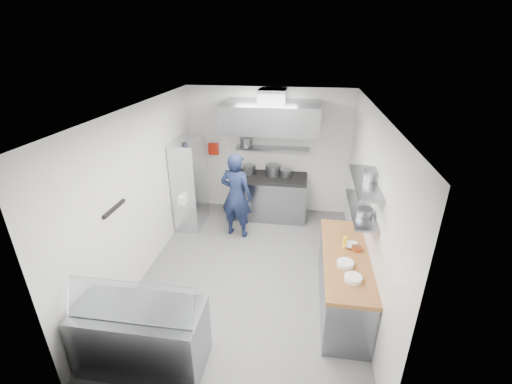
% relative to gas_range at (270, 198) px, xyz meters
% --- Properties ---
extents(floor, '(5.00, 5.00, 0.00)m').
position_rel_gas_range_xyz_m(floor, '(-0.10, -2.10, -0.45)').
color(floor, '#525254').
rests_on(floor, ground).
extents(ceiling, '(5.00, 5.00, 0.00)m').
position_rel_gas_range_xyz_m(ceiling, '(-0.10, -2.10, 2.35)').
color(ceiling, silver).
rests_on(ceiling, wall_back).
extents(wall_back, '(3.60, 2.80, 0.02)m').
position_rel_gas_range_xyz_m(wall_back, '(-0.10, 0.40, 0.95)').
color(wall_back, white).
rests_on(wall_back, floor).
extents(wall_front, '(3.60, 2.80, 0.02)m').
position_rel_gas_range_xyz_m(wall_front, '(-0.10, -4.60, 0.95)').
color(wall_front, white).
rests_on(wall_front, floor).
extents(wall_left, '(2.80, 5.00, 0.02)m').
position_rel_gas_range_xyz_m(wall_left, '(-1.90, -2.10, 0.95)').
color(wall_left, white).
rests_on(wall_left, floor).
extents(wall_right, '(2.80, 5.00, 0.02)m').
position_rel_gas_range_xyz_m(wall_right, '(1.70, -2.10, 0.95)').
color(wall_right, white).
rests_on(wall_right, floor).
extents(gas_range, '(1.60, 0.80, 0.90)m').
position_rel_gas_range_xyz_m(gas_range, '(0.00, 0.00, 0.00)').
color(gas_range, gray).
rests_on(gas_range, floor).
extents(cooktop, '(1.57, 0.78, 0.06)m').
position_rel_gas_range_xyz_m(cooktop, '(0.00, 0.00, 0.48)').
color(cooktop, black).
rests_on(cooktop, gas_range).
extents(stock_pot_left, '(0.28, 0.28, 0.20)m').
position_rel_gas_range_xyz_m(stock_pot_left, '(-0.49, 0.11, 0.61)').
color(stock_pot_left, slate).
rests_on(stock_pot_left, cooktop).
extents(stock_pot_mid, '(0.33, 0.33, 0.24)m').
position_rel_gas_range_xyz_m(stock_pot_mid, '(0.04, 0.08, 0.63)').
color(stock_pot_mid, slate).
rests_on(stock_pot_mid, cooktop).
extents(stock_pot_right, '(0.27, 0.27, 0.16)m').
position_rel_gas_range_xyz_m(stock_pot_right, '(0.32, 0.06, 0.59)').
color(stock_pot_right, slate).
rests_on(stock_pot_right, cooktop).
extents(over_range_shelf, '(1.60, 0.30, 0.04)m').
position_rel_gas_range_xyz_m(over_range_shelf, '(0.00, 0.24, 1.07)').
color(over_range_shelf, gray).
rests_on(over_range_shelf, wall_back).
extents(shelf_pot_a, '(0.27, 0.27, 0.18)m').
position_rel_gas_range_xyz_m(shelf_pot_a, '(-0.59, 0.33, 1.18)').
color(shelf_pot_a, slate).
rests_on(shelf_pot_a, over_range_shelf).
extents(extractor_hood, '(1.90, 1.15, 0.55)m').
position_rel_gas_range_xyz_m(extractor_hood, '(0.00, -0.18, 1.85)').
color(extractor_hood, gray).
rests_on(extractor_hood, wall_back).
extents(hood_duct, '(0.55, 0.55, 0.24)m').
position_rel_gas_range_xyz_m(hood_duct, '(0.00, 0.05, 2.23)').
color(hood_duct, slate).
rests_on(hood_duct, extractor_hood).
extents(red_firebox, '(0.22, 0.10, 0.26)m').
position_rel_gas_range_xyz_m(red_firebox, '(-1.35, 0.34, 0.97)').
color(red_firebox, red).
rests_on(red_firebox, wall_back).
extents(chef, '(0.71, 0.54, 1.75)m').
position_rel_gas_range_xyz_m(chef, '(-0.58, -0.91, 0.43)').
color(chef, '#131B39').
rests_on(chef, floor).
extents(wire_rack, '(0.50, 0.90, 1.85)m').
position_rel_gas_range_xyz_m(wire_rack, '(-1.63, -0.59, 0.48)').
color(wire_rack, silver).
rests_on(wire_rack, floor).
extents(rack_bin_a, '(0.14, 0.18, 0.16)m').
position_rel_gas_range_xyz_m(rack_bin_a, '(-1.63, -1.10, 0.35)').
color(rack_bin_a, white).
rests_on(rack_bin_a, wire_rack).
extents(rack_bin_b, '(0.15, 0.20, 0.18)m').
position_rel_gas_range_xyz_m(rack_bin_b, '(-1.63, -0.82, 0.85)').
color(rack_bin_b, yellow).
rests_on(rack_bin_b, wire_rack).
extents(rack_jar, '(0.11, 0.11, 0.18)m').
position_rel_gas_range_xyz_m(rack_jar, '(-1.58, -0.84, 1.35)').
color(rack_jar, black).
rests_on(rack_jar, wire_rack).
extents(knife_strip, '(0.04, 0.55, 0.05)m').
position_rel_gas_range_xyz_m(knife_strip, '(-1.88, -3.00, 1.10)').
color(knife_strip, black).
rests_on(knife_strip, wall_left).
extents(prep_counter_base, '(0.62, 2.00, 0.84)m').
position_rel_gas_range_xyz_m(prep_counter_base, '(1.38, -2.70, -0.03)').
color(prep_counter_base, gray).
rests_on(prep_counter_base, floor).
extents(prep_counter_top, '(0.65, 2.04, 0.06)m').
position_rel_gas_range_xyz_m(prep_counter_top, '(1.38, -2.70, 0.42)').
color(prep_counter_top, olive).
rests_on(prep_counter_top, prep_counter_base).
extents(plate_stack_a, '(0.23, 0.23, 0.06)m').
position_rel_gas_range_xyz_m(plate_stack_a, '(1.41, -3.26, 0.48)').
color(plate_stack_a, white).
rests_on(plate_stack_a, prep_counter_top).
extents(plate_stack_b, '(0.22, 0.22, 0.06)m').
position_rel_gas_range_xyz_m(plate_stack_b, '(1.34, -2.95, 0.48)').
color(plate_stack_b, white).
rests_on(plate_stack_b, prep_counter_top).
extents(copper_pan, '(0.14, 0.14, 0.06)m').
position_rel_gas_range_xyz_m(copper_pan, '(1.53, -2.55, 0.48)').
color(copper_pan, '#D0663A').
rests_on(copper_pan, prep_counter_top).
extents(squeeze_bottle, '(0.06, 0.06, 0.18)m').
position_rel_gas_range_xyz_m(squeeze_bottle, '(1.36, -2.51, 0.54)').
color(squeeze_bottle, yellow).
rests_on(squeeze_bottle, prep_counter_top).
extents(mixing_bowl, '(0.20, 0.20, 0.05)m').
position_rel_gas_range_xyz_m(mixing_bowl, '(1.46, -2.48, 0.48)').
color(mixing_bowl, white).
rests_on(mixing_bowl, prep_counter_top).
extents(wall_shelf_lower, '(0.30, 1.30, 0.04)m').
position_rel_gas_range_xyz_m(wall_shelf_lower, '(1.54, -2.40, 1.05)').
color(wall_shelf_lower, gray).
rests_on(wall_shelf_lower, wall_right).
extents(wall_shelf_upper, '(0.30, 1.30, 0.04)m').
position_rel_gas_range_xyz_m(wall_shelf_upper, '(1.54, -2.40, 1.47)').
color(wall_shelf_upper, gray).
rests_on(wall_shelf_upper, wall_right).
extents(shelf_pot_c, '(0.21, 0.21, 0.10)m').
position_rel_gas_range_xyz_m(shelf_pot_c, '(1.56, -2.64, 1.12)').
color(shelf_pot_c, slate).
rests_on(shelf_pot_c, wall_shelf_lower).
extents(shelf_pot_d, '(0.28, 0.28, 0.14)m').
position_rel_gas_range_xyz_m(shelf_pot_d, '(1.67, -2.34, 1.56)').
color(shelf_pot_d, slate).
rests_on(shelf_pot_d, wall_shelf_upper).
extents(display_case, '(1.50, 0.70, 0.85)m').
position_rel_gas_range_xyz_m(display_case, '(-1.10, -4.10, -0.03)').
color(display_case, gray).
rests_on(display_case, floor).
extents(display_glass, '(1.47, 0.19, 0.42)m').
position_rel_gas_range_xyz_m(display_glass, '(-1.10, -4.22, 0.62)').
color(display_glass, silver).
rests_on(display_glass, display_case).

